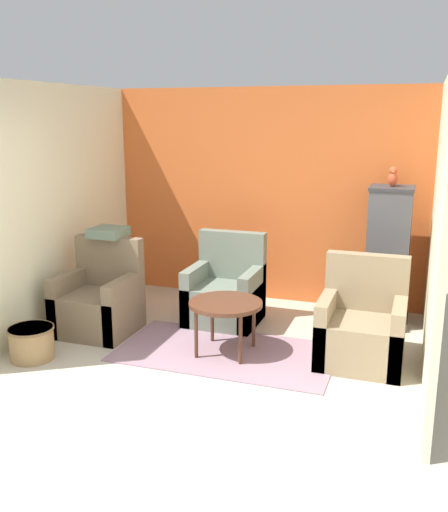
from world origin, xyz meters
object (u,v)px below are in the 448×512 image
(armchair_left, at_px, (99,303))
(armchair_right, at_px, (362,330))
(potted_plant, at_px, (338,283))
(coffee_table, at_px, (226,306))
(armchair_middle, at_px, (225,294))
(birdcage, at_px, (387,257))
(wicker_basket, at_px, (32,342))
(parrot, at_px, (393,177))

(armchair_left, distance_m, armchair_right, 2.75)
(armchair_left, height_order, potted_plant, armchair_left)
(coffee_table, bearing_deg, armchair_middle, 109.32)
(birdcage, bearing_deg, potted_plant, 164.64)
(armchair_right, xyz_separation_m, potted_plant, (-0.41, 1.32, 0.05))
(coffee_table, xyz_separation_m, armchair_left, (-1.48, 0.12, -0.16))
(birdcage, height_order, wicker_basket, birdcage)
(coffee_table, bearing_deg, birdcage, 44.80)
(armchair_left, xyz_separation_m, armchair_right, (2.75, 0.10, 0.00))
(birdcage, distance_m, potted_plant, 0.68)
(potted_plant, bearing_deg, armchair_middle, -148.86)
(coffee_table, distance_m, birdcage, 2.00)
(birdcage, bearing_deg, wicker_basket, -145.63)
(wicker_basket, bearing_deg, armchair_right, 17.79)
(potted_plant, relative_size, wicker_basket, 1.46)
(armchair_right, bearing_deg, birdcage, 83.60)
(armchair_right, height_order, birdcage, birdcage)
(armchair_middle, relative_size, parrot, 4.60)
(armchair_middle, xyz_separation_m, parrot, (1.70, 0.55, 1.32))
(armchair_right, relative_size, potted_plant, 1.56)
(armchair_right, relative_size, wicker_basket, 2.28)
(coffee_table, height_order, wicker_basket, coffee_table)
(armchair_right, relative_size, armchair_middle, 1.00)
(parrot, relative_size, wicker_basket, 0.50)
(wicker_basket, bearing_deg, birdcage, 34.37)
(potted_plant, distance_m, wicker_basket, 3.44)
(armchair_middle, height_order, birdcage, birdcage)
(birdcage, height_order, parrot, parrot)
(coffee_table, height_order, parrot, parrot)
(armchair_middle, height_order, parrot, parrot)
(armchair_right, distance_m, armchair_middle, 1.69)
(armchair_left, xyz_separation_m, parrot, (2.88, 1.28, 1.32))
(potted_plant, bearing_deg, coffee_table, -119.16)
(potted_plant, bearing_deg, birdcage, -15.36)
(armchair_middle, distance_m, potted_plant, 1.35)
(armchair_right, bearing_deg, coffee_table, -170.11)
(coffee_table, bearing_deg, parrot, 44.84)
(birdcage, bearing_deg, armchair_left, -156.15)
(armchair_left, height_order, wicker_basket, armchair_left)
(parrot, height_order, potted_plant, parrot)
(armchair_right, height_order, potted_plant, armchair_right)
(parrot, bearing_deg, birdcage, -90.00)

